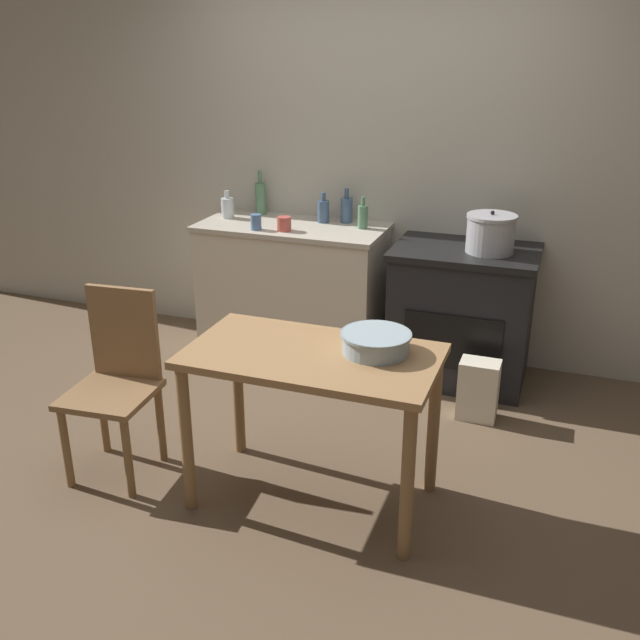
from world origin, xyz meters
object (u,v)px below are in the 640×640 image
chair (117,378)px  cup_mid_right (256,222)px  bottle_center_left (363,216)px  bottle_mid_left (261,198)px  stove (461,314)px  cup_center_right (284,224)px  mixing_bowl_large (376,342)px  bottle_left (347,209)px  work_table (312,377)px  bottle_center (323,211)px  bottle_far_left (227,207)px  stock_pot (491,233)px  flour_sack (478,390)px

chair → cup_mid_right: 1.50m
chair → bottle_center_left: size_ratio=4.57×
bottle_mid_left → stove: bearing=-8.7°
cup_center_right → mixing_bowl_large: bearing=-53.2°
bottle_left → work_table: bearing=-76.7°
bottle_left → bottle_center: 0.15m
mixing_bowl_large → bottle_far_left: size_ratio=1.69×
bottle_far_left → bottle_mid_left: (0.17, 0.18, 0.04)m
stock_pot → cup_center_right: bearing=-175.1°
bottle_mid_left → cup_center_right: (0.33, -0.37, -0.07)m
stove → chair: 2.14m
bottle_left → mixing_bowl_large: bearing=-67.8°
bottle_far_left → cup_mid_right: size_ratio=1.85×
stove → bottle_left: bearing=166.4°
stock_pot → bottle_center_left: size_ratio=1.45×
cup_center_right → bottle_center: bearing=62.2°
flour_sack → stock_pot: 0.92m
chair → bottle_far_left: size_ratio=5.02×
bottle_far_left → bottle_center: bottle_center is taller
mixing_bowl_large → bottle_mid_left: bottle_mid_left is taller
bottle_center → stock_pot: bearing=-9.6°
flour_sack → bottle_center: bearing=150.9°
bottle_left → cup_mid_right: bottle_left is taller
bottle_far_left → bottle_center: 0.66m
stove → cup_mid_right: (-1.31, -0.18, 0.52)m
bottle_left → flour_sack: bearing=-34.3°
flour_sack → mixing_bowl_large: mixing_bowl_large is taller
work_table → bottle_mid_left: bottle_mid_left is taller
stove → bottle_center_left: 0.88m
chair → cup_center_right: 1.55m
stove → bottle_center: 1.13m
bottle_far_left → bottle_center_left: (0.94, 0.04, 0.01)m
flour_sack → bottle_center_left: bearing=146.4°
stock_pot → bottle_center: 1.13m
bottle_center → cup_center_right: bearing=-117.8°
chair → bottle_center: (0.44, 1.76, 0.48)m
bottle_center → cup_center_right: (-0.16, -0.30, -0.03)m
bottle_far_left → bottle_center_left: size_ratio=0.91×
bottle_mid_left → bottle_center_left: (0.77, -0.14, -0.04)m
bottle_center_left → cup_center_right: (-0.45, -0.23, -0.03)m
bottle_center_left → cup_center_right: 0.50m
stock_pot → work_table: bearing=-110.2°
bottle_left → cup_mid_right: 0.61m
chair → cup_mid_right: bearing=80.9°
bottle_left → bottle_center_left: 0.19m
bottle_left → bottle_mid_left: (-0.63, 0.02, 0.03)m
stock_pot → bottle_center: bearing=170.4°
work_table → bottle_far_left: size_ratio=6.03×
bottle_left → cup_mid_right: (-0.48, -0.38, -0.04)m
bottle_mid_left → cup_mid_right: bottle_mid_left is taller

